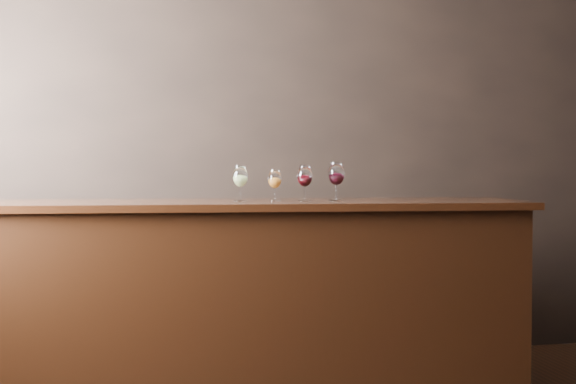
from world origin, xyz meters
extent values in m
cube|color=black|center=(0.00, 2.25, 1.40)|extent=(5.00, 0.02, 2.80)
cube|color=black|center=(-0.31, 1.42, 0.53)|extent=(3.10, 0.94, 1.07)
cube|color=black|center=(-0.31, 1.42, 1.09)|extent=(3.21, 1.02, 0.04)
cube|color=black|center=(-0.65, 2.03, 0.45)|extent=(2.53, 0.40, 0.91)
cylinder|color=white|center=(-0.35, 1.45, 1.11)|extent=(0.07, 0.07, 0.00)
cylinder|color=white|center=(-0.35, 1.45, 1.15)|extent=(0.01, 0.01, 0.08)
ellipsoid|color=white|center=(-0.35, 1.45, 1.25)|extent=(0.08, 0.08, 0.12)
cylinder|color=white|center=(-0.35, 1.45, 1.30)|extent=(0.06, 0.06, 0.01)
ellipsoid|color=#B7C975|center=(-0.35, 1.45, 1.23)|extent=(0.07, 0.07, 0.06)
cylinder|color=white|center=(-0.16, 1.42, 1.11)|extent=(0.06, 0.06, 0.00)
cylinder|color=white|center=(-0.16, 1.42, 1.15)|extent=(0.01, 0.01, 0.07)
ellipsoid|color=white|center=(-0.16, 1.42, 1.23)|extent=(0.08, 0.08, 0.11)
cylinder|color=white|center=(-0.16, 1.42, 1.28)|extent=(0.06, 0.06, 0.01)
ellipsoid|color=#BF6E21|center=(-0.16, 1.42, 1.22)|extent=(0.06, 0.06, 0.05)
cylinder|color=white|center=(0.01, 1.38, 1.11)|extent=(0.07, 0.07, 0.00)
cylinder|color=white|center=(0.01, 1.38, 1.15)|extent=(0.01, 0.01, 0.08)
ellipsoid|color=white|center=(0.01, 1.38, 1.25)|extent=(0.09, 0.09, 0.12)
cylinder|color=white|center=(0.01, 1.38, 1.30)|extent=(0.06, 0.06, 0.01)
ellipsoid|color=black|center=(0.01, 1.38, 1.23)|extent=(0.07, 0.07, 0.06)
cylinder|color=white|center=(0.19, 1.38, 1.11)|extent=(0.08, 0.08, 0.00)
cylinder|color=white|center=(0.19, 1.38, 1.16)|extent=(0.01, 0.01, 0.08)
ellipsoid|color=white|center=(0.19, 1.38, 1.26)|extent=(0.09, 0.09, 0.13)
cylinder|color=white|center=(0.19, 1.38, 1.32)|extent=(0.07, 0.07, 0.01)
ellipsoid|color=black|center=(0.19, 1.38, 1.24)|extent=(0.07, 0.07, 0.06)
camera|label=1|loc=(-1.03, -3.03, 1.32)|focal=50.00mm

